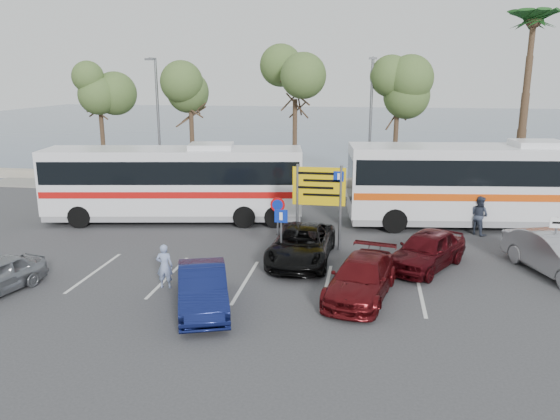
% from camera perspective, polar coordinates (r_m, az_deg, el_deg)
% --- Properties ---
extents(ground, '(120.00, 120.00, 0.00)m').
position_cam_1_polar(ground, '(20.43, 0.31, -6.66)').
color(ground, '#363638').
rests_on(ground, ground).
extents(kerb_strip, '(44.00, 2.40, 0.15)m').
position_cam_1_polar(kerb_strip, '(33.78, 4.04, 1.80)').
color(kerb_strip, gray).
rests_on(kerb_strip, ground).
extents(seawall, '(48.00, 0.80, 0.60)m').
position_cam_1_polar(seawall, '(35.68, 4.35, 2.83)').
color(seawall, gray).
rests_on(seawall, ground).
extents(sea, '(140.00, 140.00, 0.00)m').
position_cam_1_polar(sea, '(79.26, 7.21, 8.73)').
color(sea, '#44556D').
rests_on(sea, ground).
extents(tree_far_left, '(3.20, 3.20, 7.60)m').
position_cam_1_polar(tree_far_left, '(37.02, -18.41, 11.97)').
color(tree_far_left, '#382619').
rests_on(tree_far_left, kerb_strip).
extents(tree_left, '(3.20, 3.20, 7.20)m').
position_cam_1_polar(tree_left, '(34.69, -9.35, 11.86)').
color(tree_left, '#382619').
rests_on(tree_left, kerb_strip).
extents(tree_mid, '(3.20, 3.20, 8.00)m').
position_cam_1_polar(tree_mid, '(33.19, 1.59, 13.07)').
color(tree_mid, '#382619').
rests_on(tree_mid, kerb_strip).
extents(tree_right, '(3.20, 3.20, 7.40)m').
position_cam_1_polar(tree_right, '(32.93, 12.22, 11.91)').
color(tree_right, '#382619').
rests_on(tree_right, kerb_strip).
extents(palm_tree, '(4.80, 4.80, 11.20)m').
position_cam_1_polar(palm_tree, '(34.06, 24.96, 17.26)').
color(palm_tree, '#382619').
rests_on(palm_tree, kerb_strip).
extents(street_lamp_left, '(0.45, 1.15, 8.01)m').
position_cam_1_polar(street_lamp_left, '(35.00, -12.66, 9.42)').
color(street_lamp_left, slate).
rests_on(street_lamp_left, kerb_strip).
extents(street_lamp_right, '(0.45, 1.15, 8.01)m').
position_cam_1_polar(street_lamp_right, '(32.50, 9.44, 9.24)').
color(street_lamp_right, slate).
rests_on(street_lamp_right, kerb_strip).
extents(direction_sign, '(2.20, 0.12, 3.60)m').
position_cam_1_polar(direction_sign, '(22.68, 4.10, 1.81)').
color(direction_sign, slate).
rests_on(direction_sign, ground).
extents(sign_no_stop, '(0.60, 0.08, 2.35)m').
position_cam_1_polar(sign_no_stop, '(22.29, -0.25, -0.63)').
color(sign_no_stop, slate).
rests_on(sign_no_stop, ground).
extents(sign_parking, '(0.50, 0.07, 2.25)m').
position_cam_1_polar(sign_parking, '(20.74, 0.11, -2.06)').
color(sign_parking, slate).
rests_on(sign_parking, ground).
extents(sign_taxi, '(0.50, 0.07, 2.20)m').
position_cam_1_polar(sign_taxi, '(22.25, 26.80, -2.62)').
color(sign_taxi, slate).
rests_on(sign_taxi, ground).
extents(lane_markings, '(12.02, 4.20, 0.01)m').
position_cam_1_polar(lane_markings, '(19.72, -3.45, -7.46)').
color(lane_markings, silver).
rests_on(lane_markings, ground).
extents(coach_bus_left, '(12.85, 4.72, 3.92)m').
position_cam_1_polar(coach_bus_left, '(27.63, -10.97, 2.51)').
color(coach_bus_left, silver).
rests_on(coach_bus_left, ground).
extents(coach_bus_right, '(13.68, 4.49, 4.18)m').
position_cam_1_polar(coach_bus_right, '(28.03, 21.11, 2.24)').
color(coach_bus_right, silver).
rests_on(coach_bus_right, ground).
extents(car_blue, '(2.75, 4.46, 1.39)m').
position_cam_1_polar(car_blue, '(17.44, -8.10, -8.10)').
color(car_blue, '#10184B').
rests_on(car_blue, ground).
extents(car_maroon, '(2.72, 4.77, 1.30)m').
position_cam_1_polar(car_maroon, '(18.40, 8.49, -7.04)').
color(car_maroon, '#550E11').
rests_on(car_maroon, ground).
extents(car_red, '(3.63, 4.54, 1.45)m').
position_cam_1_polar(car_red, '(21.51, 15.08, -4.03)').
color(car_red, '#41090E').
rests_on(car_red, ground).
extents(suv_black, '(2.43, 5.03, 1.38)m').
position_cam_1_polar(suv_black, '(21.54, 2.26, -3.61)').
color(suv_black, black).
rests_on(suv_black, ground).
extents(car_silver_b, '(3.24, 5.08, 1.58)m').
position_cam_1_polar(car_silver_b, '(22.49, 27.11, -4.17)').
color(car_silver_b, gray).
rests_on(car_silver_b, ground).
extents(pedestrian_near, '(0.61, 0.44, 1.57)m').
position_cam_1_polar(pedestrian_near, '(19.30, -11.97, -5.75)').
color(pedestrian_near, '#7E8FB8').
rests_on(pedestrian_near, ground).
extents(pedestrian_far, '(1.10, 1.11, 1.81)m').
position_cam_1_polar(pedestrian_far, '(26.65, 20.10, -0.53)').
color(pedestrian_far, '#313849').
rests_on(pedestrian_far, ground).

